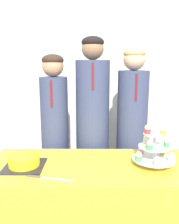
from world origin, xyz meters
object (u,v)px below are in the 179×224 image
object	(u,v)px
student_2	(131,137)
cake_knife	(42,178)
student_0	(55,139)
round_cake	(24,159)
student_1	(93,134)
cupcake_stand	(154,149)

from	to	relation	value
student_2	cake_knife	bearing A→B (deg)	-133.21
student_0	student_2	xyz separation A→B (m)	(0.69, 0.00, 0.02)
student_0	student_2	bearing A→B (deg)	0.00
cake_knife	student_2	distance (m)	0.97
round_cake	student_1	bearing A→B (deg)	49.58
round_cake	student_2	size ratio (longest dim) A/B	0.17
cake_knife	student_2	xyz separation A→B (m)	(0.66, 0.71, 0.03)
student_2	cupcake_stand	bearing A→B (deg)	-83.10
cake_knife	cupcake_stand	xyz separation A→B (m)	(0.73, 0.19, 0.12)
student_1	cupcake_stand	bearing A→B (deg)	-51.53
cupcake_stand	student_2	world-z (taller)	student_2
student_0	student_1	distance (m)	0.34
round_cake	cake_knife	bearing A→B (deg)	-46.65
cupcake_stand	student_1	world-z (taller)	student_1
student_1	student_2	xyz separation A→B (m)	(0.35, -0.00, -0.03)
student_0	cake_knife	bearing A→B (deg)	-88.03
student_0	student_1	size ratio (longest dim) A/B	0.91
round_cake	cupcake_stand	size ratio (longest dim) A/B	0.90
student_0	student_1	bearing A→B (deg)	0.00
student_1	student_0	bearing A→B (deg)	-180.00
student_0	student_1	world-z (taller)	student_1
cupcake_stand	student_2	xyz separation A→B (m)	(-0.06, 0.52, -0.08)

